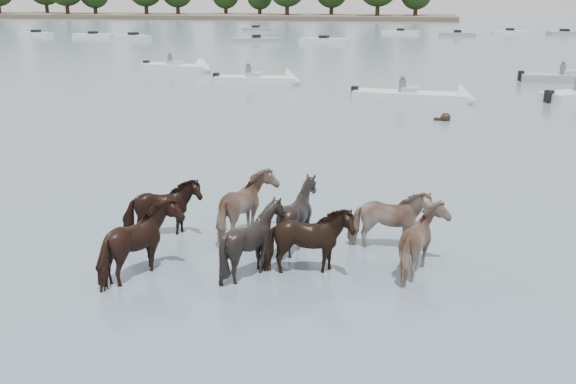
# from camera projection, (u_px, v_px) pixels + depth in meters

# --- Properties ---
(ground) EXTENTS (400.00, 400.00, 0.00)m
(ground) POSITION_uv_depth(u_px,v_px,m) (209.00, 251.00, 13.48)
(ground) COLOR #4A5D6B
(ground) RESTS_ON ground
(shoreline) EXTENTS (160.00, 30.00, 1.00)m
(shoreline) POSITION_uv_depth(u_px,v_px,m) (142.00, 16.00, 167.82)
(shoreline) COLOR #4C4233
(shoreline) RESTS_ON ground
(pony_herd) EXTENTS (7.37, 4.25, 1.58)m
(pony_herd) POSITION_uv_depth(u_px,v_px,m) (273.00, 229.00, 12.95)
(pony_herd) COLOR black
(pony_herd) RESTS_ON ground
(swimming_pony) EXTENTS (0.72, 0.44, 0.44)m
(swimming_pony) POSITION_uv_depth(u_px,v_px,m) (444.00, 118.00, 27.71)
(swimming_pony) COLOR black
(swimming_pony) RESTS_ON ground
(motorboat_a) EXTENTS (5.52, 1.91, 1.92)m
(motorboat_a) POSITION_uv_depth(u_px,v_px,m) (267.00, 81.00, 39.12)
(motorboat_a) COLOR silver
(motorboat_a) RESTS_ON ground
(motorboat_b) EXTENTS (6.44, 2.28, 1.92)m
(motorboat_b) POSITION_uv_depth(u_px,v_px,m) (426.00, 98.00, 32.58)
(motorboat_b) COLOR silver
(motorboat_b) RESTS_ON ground
(motorboat_f) EXTENTS (5.89, 2.89, 1.92)m
(motorboat_f) POSITION_uv_depth(u_px,v_px,m) (185.00, 68.00, 46.01)
(motorboat_f) COLOR silver
(motorboat_f) RESTS_ON ground
(distant_flotilla) EXTENTS (105.53, 29.45, 0.93)m
(distant_flotilla) POSITION_uv_depth(u_px,v_px,m) (404.00, 37.00, 82.73)
(distant_flotilla) COLOR silver
(distant_flotilla) RESTS_ON ground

